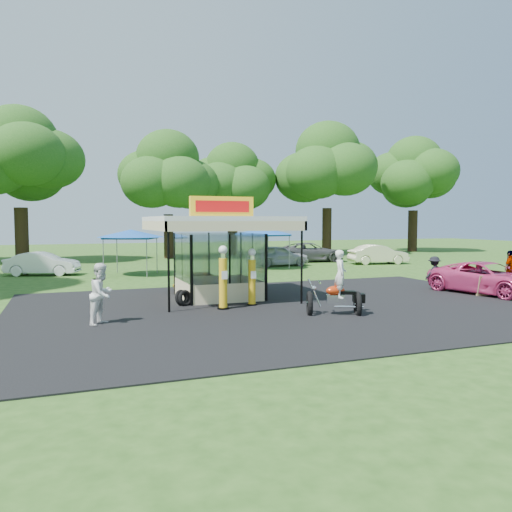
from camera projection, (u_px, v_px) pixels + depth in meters
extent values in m
plane|color=#244816|center=(319.00, 317.00, 16.66)|extent=(120.00, 120.00, 0.00)
cube|color=black|center=(293.00, 307.00, 18.52)|extent=(20.00, 14.00, 0.04)
cube|color=white|center=(219.00, 298.00, 20.61)|extent=(3.00, 3.00, 0.06)
cube|color=white|center=(218.00, 219.00, 20.38)|extent=(5.40, 5.40, 0.18)
cube|color=gold|center=(222.00, 207.00, 19.88)|extent=(2.60, 0.25, 0.80)
cube|color=red|center=(223.00, 206.00, 19.76)|extent=(2.21, 0.02, 0.45)
cylinder|color=black|center=(169.00, 267.00, 17.22)|extent=(0.08, 0.08, 3.20)
cylinder|color=black|center=(302.00, 263.00, 19.03)|extent=(0.08, 0.08, 3.20)
cylinder|color=black|center=(223.00, 309.00, 17.96)|extent=(0.43, 0.43, 0.10)
cylinder|color=gold|center=(223.00, 283.00, 17.90)|extent=(0.30, 0.30, 1.78)
cylinder|color=silver|center=(223.00, 255.00, 17.83)|extent=(0.20, 0.20, 0.20)
sphere|color=white|center=(223.00, 250.00, 17.81)|extent=(0.32, 0.32, 0.32)
cube|color=white|center=(225.00, 275.00, 17.71)|extent=(0.22, 0.02, 0.30)
cylinder|color=black|center=(252.00, 305.00, 18.80)|extent=(0.41, 0.41, 0.09)
cylinder|color=gold|center=(252.00, 282.00, 18.74)|extent=(0.28, 0.28, 1.66)
cylinder|color=silver|center=(252.00, 257.00, 18.67)|extent=(0.18, 0.18, 0.18)
sphere|color=white|center=(252.00, 252.00, 18.66)|extent=(0.30, 0.30, 0.30)
cube|color=white|center=(254.00, 275.00, 18.56)|extent=(0.20, 0.02, 0.28)
torus|color=black|center=(310.00, 304.00, 16.95)|extent=(0.51, 0.91, 0.91)
torus|color=black|center=(358.00, 305.00, 16.90)|extent=(0.51, 0.91, 0.91)
cube|color=silver|center=(335.00, 299.00, 16.91)|extent=(0.67, 0.51, 0.33)
ellipsoid|color=red|center=(335.00, 291.00, 16.89)|extent=(0.70, 0.39, 0.33)
cube|color=black|center=(347.00, 293.00, 16.88)|extent=(0.66, 0.49, 0.11)
cube|color=black|center=(359.00, 298.00, 16.88)|extent=(0.49, 0.49, 0.30)
cylinder|color=silver|center=(314.00, 293.00, 16.92)|extent=(0.47, 0.24, 0.97)
cylinder|color=silver|center=(319.00, 282.00, 16.89)|extent=(0.30, 0.62, 0.05)
sphere|color=silver|center=(314.00, 288.00, 16.91)|extent=(0.17, 0.17, 0.17)
imported|color=white|center=(340.00, 274.00, 16.85)|extent=(0.59, 0.70, 1.63)
torus|color=black|center=(185.00, 298.00, 18.66)|extent=(0.69, 0.55, 0.65)
torus|color=black|center=(182.00, 298.00, 18.74)|extent=(0.70, 0.61, 0.65)
cube|color=#593819|center=(485.00, 286.00, 20.98)|extent=(0.55, 0.35, 0.91)
cube|color=#593819|center=(481.00, 286.00, 21.19)|extent=(0.55, 0.35, 0.91)
imported|color=gold|center=(205.00, 281.00, 22.63)|extent=(2.82, 1.13, 0.96)
imported|color=#D63A78|center=(488.00, 278.00, 21.76)|extent=(3.34, 5.46, 1.41)
imported|color=white|center=(102.00, 294.00, 15.37)|extent=(1.14, 1.18, 1.91)
imported|color=black|center=(434.00, 273.00, 23.16)|extent=(1.08, 0.70, 1.57)
imported|color=gray|center=(510.00, 269.00, 24.18)|extent=(1.13, 0.76, 1.79)
imported|color=white|center=(43.00, 264.00, 29.45)|extent=(4.41, 2.61, 1.37)
imported|color=#ADADB2|center=(278.00, 256.00, 35.51)|extent=(4.46, 1.85, 1.51)
imported|color=#504F52|center=(310.00, 252.00, 39.38)|extent=(5.70, 3.22, 1.50)
imported|color=beige|center=(378.00, 254.00, 37.24)|extent=(4.55, 2.18, 1.44)
cylinder|color=gray|center=(108.00, 256.00, 30.28)|extent=(0.05, 0.05, 2.15)
cylinder|color=gray|center=(149.00, 255.00, 31.16)|extent=(0.05, 0.05, 2.15)
cylinder|color=gray|center=(111.00, 259.00, 27.96)|extent=(0.05, 0.05, 2.15)
cylinder|color=gray|center=(156.00, 258.00, 28.84)|extent=(0.05, 0.05, 2.15)
cube|color=#1B51AF|center=(131.00, 238.00, 29.48)|extent=(2.69, 2.69, 0.11)
cone|color=#1B51AF|center=(131.00, 233.00, 29.46)|extent=(3.87, 3.87, 0.45)
cylinder|color=gray|center=(239.00, 252.00, 34.42)|extent=(0.06, 0.06, 2.20)
cylinder|color=gray|center=(273.00, 251.00, 35.33)|extent=(0.06, 0.06, 2.20)
cylinder|color=gray|center=(252.00, 254.00, 32.04)|extent=(0.06, 0.06, 2.20)
cylinder|color=gray|center=(288.00, 253.00, 32.94)|extent=(0.06, 0.06, 2.20)
cube|color=#1B51AF|center=(263.00, 235.00, 33.60)|extent=(2.76, 2.76, 0.11)
cone|color=#1B51AF|center=(263.00, 231.00, 33.58)|extent=(3.97, 3.97, 0.46)
cylinder|color=black|center=(22.00, 235.00, 38.66)|extent=(1.01, 1.01, 4.25)
ellipsoid|color=#1A4C15|center=(19.00, 165.00, 38.28)|extent=(9.87, 9.87, 8.46)
cylinder|color=black|center=(169.00, 236.00, 42.93)|extent=(0.81, 0.81, 3.79)
ellipsoid|color=#1A4C15|center=(168.00, 179.00, 42.59)|extent=(9.10, 9.10, 7.80)
cylinder|color=black|center=(233.00, 235.00, 47.17)|extent=(0.93, 0.93, 3.72)
ellipsoid|color=#1A4C15|center=(232.00, 185.00, 46.84)|extent=(8.68, 8.68, 7.44)
cylinder|color=black|center=(327.00, 231.00, 47.92)|extent=(0.89, 0.89, 4.45)
ellipsoid|color=#1A4C15|center=(327.00, 172.00, 47.52)|extent=(10.39, 10.39, 8.91)
cylinder|color=black|center=(413.00, 231.00, 52.58)|extent=(0.97, 0.97, 4.33)
ellipsoid|color=#1A4C15|center=(414.00, 179.00, 52.20)|extent=(9.78, 9.78, 8.38)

